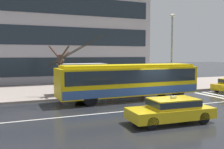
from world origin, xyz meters
TOP-DOWN VIEW (x-y plane):
  - ground_plane at (0.00, 0.00)m, footprint 160.00×160.00m
  - sidewalk_slab at (0.00, 9.09)m, footprint 80.00×10.00m
  - crosswalk_stripe_edge_near at (5.63, 1.04)m, footprint 0.44×4.40m
  - crosswalk_stripe_inner_a at (6.53, 1.04)m, footprint 0.44×4.40m
  - lane_centre_line at (0.00, -1.20)m, footprint 72.00×0.14m
  - trolleybus at (-1.55, 2.49)m, footprint 12.08×2.81m
  - taxi_oncoming_near at (-2.57, -4.44)m, footprint 4.57×2.04m
  - bus_shelter at (-4.42, 6.35)m, footprint 4.08×1.79m
  - pedestrian_at_shelter at (-1.55, 6.32)m, footprint 1.29×1.29m
  - pedestrian_approaching_curb at (1.77, 6.75)m, footprint 1.48×1.48m
  - pedestrian_walking_past at (-3.40, 5.41)m, footprint 0.38×0.38m
  - pedestrian_waiting_by_pole at (1.11, 5.13)m, footprint 0.46×0.46m
  - street_lamp at (3.86, 4.53)m, footprint 0.60×0.32m
  - street_tree_bare at (-6.41, 5.66)m, footprint 1.70×1.81m
  - office_tower_corner_left at (-4.09, 22.76)m, footprint 24.92×14.37m

SIDE VIEW (x-z plane):
  - ground_plane at x=0.00m, z-range 0.00..0.00m
  - lane_centre_line at x=0.00m, z-range 0.00..0.01m
  - crosswalk_stripe_edge_near at x=5.63m, z-range 0.00..0.01m
  - crosswalk_stripe_inner_a at x=6.53m, z-range 0.00..0.01m
  - sidewalk_slab at x=0.00m, z-range 0.00..0.14m
  - taxi_oncoming_near at x=-2.57m, z-range 0.01..1.40m
  - pedestrian_waiting_by_pole at x=1.11m, z-range 0.28..1.88m
  - pedestrian_walking_past at x=-3.40m, z-range 0.30..1.99m
  - trolleybus at x=-1.55m, z-range -0.97..4.02m
  - pedestrian_approaching_curb at x=1.77m, z-range 0.78..2.74m
  - pedestrian_at_shelter at x=-1.55m, z-range 0.74..2.80m
  - bus_shelter at x=-4.42m, z-range 0.80..3.41m
  - street_tree_bare at x=-6.41m, z-range 0.15..4.31m
  - street_lamp at x=3.86m, z-range 0.76..7.93m
  - office_tower_corner_left at x=-4.09m, z-range 0.01..19.24m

